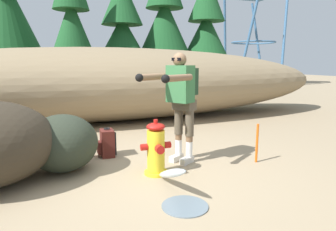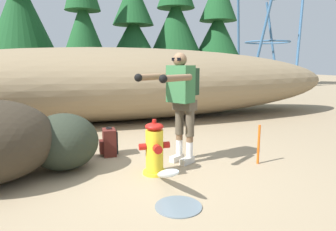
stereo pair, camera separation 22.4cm
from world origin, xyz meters
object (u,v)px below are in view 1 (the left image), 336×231
object	(u,v)px
fire_hydrant	(156,149)
utility_worker	(181,94)
boulder_small	(62,143)
spare_backpack	(107,143)
survey_stake	(257,143)

from	to	relation	value
fire_hydrant	utility_worker	xyz separation A→B (m)	(0.49, 0.32, 0.70)
boulder_small	fire_hydrant	bearing A→B (deg)	-25.63
spare_backpack	survey_stake	bearing A→B (deg)	153.09
utility_worker	fire_hydrant	bearing A→B (deg)	0.33
utility_worker	spare_backpack	size ratio (longest dim) A/B	3.52
boulder_small	survey_stake	xyz separation A→B (m)	(2.79, -0.63, -0.10)
fire_hydrant	boulder_small	size ratio (longest dim) A/B	0.78
boulder_small	survey_stake	size ratio (longest dim) A/B	1.63
utility_worker	spare_backpack	bearing A→B (deg)	-67.96
utility_worker	boulder_small	xyz separation A→B (m)	(-1.68, 0.25, -0.65)
utility_worker	spare_backpack	world-z (taller)	utility_worker
boulder_small	utility_worker	bearing A→B (deg)	-8.41
spare_backpack	survey_stake	world-z (taller)	survey_stake
survey_stake	boulder_small	bearing A→B (deg)	167.27
spare_backpack	boulder_small	size ratio (longest dim) A/B	0.48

